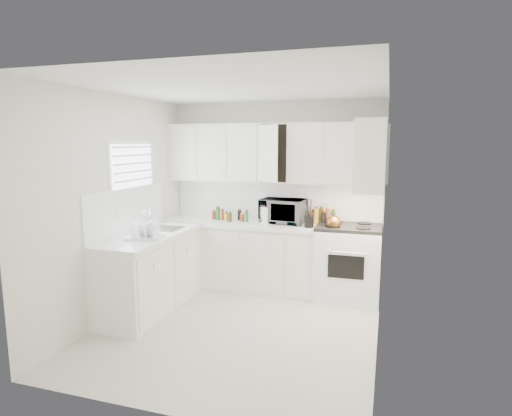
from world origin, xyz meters
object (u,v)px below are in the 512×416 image
at_px(tea_kettle, 334,222).
at_px(rice_cooker, 268,213).
at_px(microwave, 283,208).
at_px(stove, 348,252).
at_px(utensil_crock, 309,213).
at_px(dish_rack, 145,229).

height_order(tea_kettle, rice_cooker, rice_cooker).
bearing_deg(microwave, stove, -1.08).
height_order(tea_kettle, microwave, microwave).
distance_m(tea_kettle, rice_cooker, 0.94).
bearing_deg(utensil_crock, rice_cooker, 163.79).
bearing_deg(dish_rack, microwave, 31.48).
relative_size(stove, utensil_crock, 3.28).
height_order(microwave, utensil_crock, microwave).
bearing_deg(tea_kettle, utensil_crock, 149.64).
height_order(stove, dish_rack, stove).
xyz_separation_m(rice_cooker, utensil_crock, (0.60, -0.17, 0.06)).
distance_m(rice_cooker, utensil_crock, 0.62).
relative_size(tea_kettle, microwave, 0.41).
height_order(stove, rice_cooker, stove).
height_order(rice_cooker, utensil_crock, utensil_crock).
distance_m(utensil_crock, dish_rack, 2.07).
relative_size(microwave, utensil_crock, 1.55).
bearing_deg(dish_rack, rice_cooker, 35.14).
bearing_deg(tea_kettle, microwave, 136.88).
height_order(stove, tea_kettle, stove).
relative_size(stove, rice_cooker, 4.71).
bearing_deg(tea_kettle, rice_cooker, 143.79).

